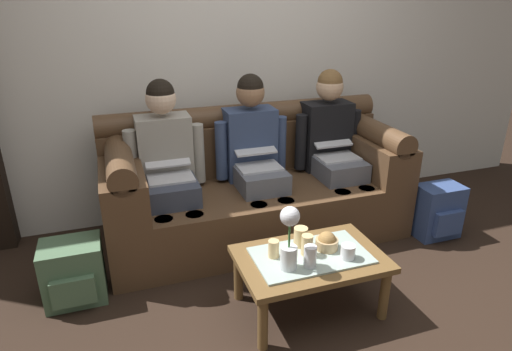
{
  "coord_description": "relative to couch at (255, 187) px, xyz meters",
  "views": [
    {
      "loc": [
        -0.99,
        -1.77,
        1.75
      ],
      "look_at": [
        -0.07,
        0.93,
        0.57
      ],
      "focal_mm": 30.97,
      "sensor_mm": 36.0,
      "label": 1
    }
  ],
  "objects": [
    {
      "name": "backpack_left",
      "position": [
        -1.31,
        -0.46,
        -0.18
      ],
      "size": [
        0.35,
        0.32,
        0.38
      ],
      "color": "#4C6B4C",
      "rests_on": "ground_plane"
    },
    {
      "name": "cup_far_left",
      "position": [
        0.18,
        -1.1,
        0.04
      ],
      "size": [
        0.08,
        0.08,
        0.08
      ],
      "primitive_type": "cylinder",
      "color": "silver",
      "rests_on": "coffee_table"
    },
    {
      "name": "cup_far_right",
      "position": [
        -0.06,
        -1.1,
        0.06
      ],
      "size": [
        0.07,
        0.07,
        0.12
      ],
      "primitive_type": "cylinder",
      "color": "silver",
      "rests_on": "coffee_table"
    },
    {
      "name": "backpack_right",
      "position": [
        1.3,
        -0.54,
        -0.17
      ],
      "size": [
        0.34,
        0.27,
        0.41
      ],
      "color": "#33477A",
      "rests_on": "ground_plane"
    },
    {
      "name": "person_right",
      "position": [
        0.64,
        -0.0,
        0.29
      ],
      "size": [
        0.56,
        0.67,
        1.22
      ],
      "color": "#595B66",
      "rests_on": "ground_plane"
    },
    {
      "name": "coffee_table",
      "position": [
        -0.0,
        -1.0,
        -0.06
      ],
      "size": [
        0.84,
        0.54,
        0.37
      ],
      "color": "brown",
      "rests_on": "ground_plane"
    },
    {
      "name": "person_left",
      "position": [
        -0.64,
        -0.0,
        0.29
      ],
      "size": [
        0.56,
        0.67,
        1.22
      ],
      "color": "#383D4C",
      "rests_on": "ground_plane"
    },
    {
      "name": "back_wall_patterned",
      "position": [
        -0.0,
        0.53,
        1.08
      ],
      "size": [
        6.0,
        0.12,
        2.9
      ],
      "primitive_type": "cube",
      "color": "silver",
      "rests_on": "ground_plane"
    },
    {
      "name": "flower_vase",
      "position": [
        -0.17,
        -1.08,
        0.19
      ],
      "size": [
        0.1,
        0.1,
        0.37
      ],
      "color": "silver",
      "rests_on": "coffee_table"
    },
    {
      "name": "cup_near_left",
      "position": [
        -0.21,
        -0.95,
        0.05
      ],
      "size": [
        0.06,
        0.06,
        0.1
      ],
      "primitive_type": "cylinder",
      "color": "#DBB77A",
      "rests_on": "coffee_table"
    },
    {
      "name": "cup_near_right",
      "position": [
        -0.02,
        -0.89,
        0.06
      ],
      "size": [
        0.08,
        0.08,
        0.12
      ],
      "primitive_type": "cylinder",
      "color": "#DBB77A",
      "rests_on": "coffee_table"
    },
    {
      "name": "cup_far_center",
      "position": [
        -0.02,
        -0.99,
        0.06
      ],
      "size": [
        0.07,
        0.07,
        0.12
      ],
      "primitive_type": "cylinder",
      "color": "#DBB77A",
      "rests_on": "coffee_table"
    },
    {
      "name": "ground_plane",
      "position": [
        -0.0,
        -1.17,
        -0.37
      ],
      "size": [
        14.0,
        14.0,
        0.0
      ],
      "primitive_type": "plane",
      "color": "black"
    },
    {
      "name": "snack_bowl",
      "position": [
        0.12,
        -0.97,
        0.04
      ],
      "size": [
        0.13,
        0.13,
        0.11
      ],
      "color": "tan",
      "rests_on": "coffee_table"
    },
    {
      "name": "couch",
      "position": [
        0.0,
        0.0,
        0.0
      ],
      "size": [
        2.21,
        0.88,
        0.96
      ],
      "color": "#513823",
      "rests_on": "ground_plane"
    },
    {
      "name": "person_middle",
      "position": [
        -0.0,
        -0.0,
        0.29
      ],
      "size": [
        0.56,
        0.67,
        1.22
      ],
      "color": "#595B66",
      "rests_on": "ground_plane"
    }
  ]
}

